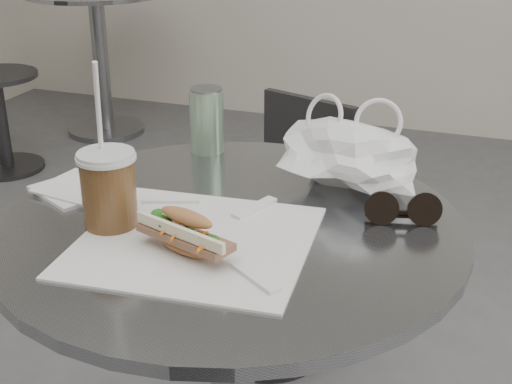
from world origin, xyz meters
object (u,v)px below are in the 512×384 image
(chair_far, at_px, (277,245))
(banh_mi, at_px, (186,233))
(cafe_table, at_px, (232,360))
(drink_can, at_px, (207,120))
(iced_coffee, at_px, (109,189))
(sunglasses, at_px, (403,211))
(bg_table, at_px, (100,46))

(chair_far, height_order, banh_mi, banh_mi)
(cafe_table, bearing_deg, drink_can, 119.61)
(iced_coffee, bearing_deg, cafe_table, 25.78)
(cafe_table, height_order, drink_can, drink_can)
(sunglasses, bearing_deg, banh_mi, -159.02)
(cafe_table, xyz_separation_m, banh_mi, (-0.02, -0.13, 0.31))
(cafe_table, relative_size, bg_table, 1.03)
(sunglasses, height_order, drink_can, drink_can)
(banh_mi, height_order, drink_can, drink_can)
(cafe_table, relative_size, iced_coffee, 2.83)
(iced_coffee, relative_size, drink_can, 2.07)
(bg_table, bearing_deg, sunglasses, -48.64)
(sunglasses, bearing_deg, chair_far, 107.59)
(sunglasses, bearing_deg, iced_coffee, -174.72)
(banh_mi, height_order, sunglasses, banh_mi)
(banh_mi, bearing_deg, iced_coffee, -177.42)
(bg_table, xyz_separation_m, banh_mi, (1.58, -2.33, 0.31))
(cafe_table, height_order, bg_table, same)
(iced_coffee, xyz_separation_m, sunglasses, (0.43, 0.17, -0.04))
(drink_can, bearing_deg, sunglasses, -25.45)
(bg_table, distance_m, chair_far, 2.09)
(cafe_table, xyz_separation_m, chair_far, (-0.15, 0.70, -0.15))
(banh_mi, height_order, iced_coffee, iced_coffee)
(banh_mi, distance_m, iced_coffee, 0.16)
(sunglasses, bearing_deg, bg_table, 115.46)
(cafe_table, height_order, sunglasses, sunglasses)
(cafe_table, height_order, iced_coffee, iced_coffee)
(cafe_table, bearing_deg, banh_mi, -98.51)
(chair_far, distance_m, iced_coffee, 0.92)
(chair_far, relative_size, drink_can, 5.45)
(bg_table, bearing_deg, cafe_table, -53.97)
(bg_table, bearing_deg, chair_far, -45.85)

